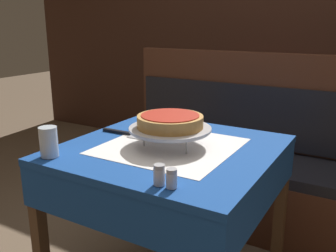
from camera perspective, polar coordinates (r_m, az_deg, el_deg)
The scene contains 11 objects.
dining_table_front at distance 1.64m, azimuth 0.31°, elevation -6.81°, with size 0.86×0.86×0.75m.
dining_table_rear at distance 3.12m, azimuth 13.67°, elevation 3.74°, with size 0.67×0.67×0.76m.
booth_bench at distance 2.51m, azimuth 10.30°, elevation -6.90°, with size 1.64×0.50×1.08m.
back_wall_panel at distance 3.50m, azimuth 18.37°, elevation 13.80°, with size 6.00×0.04×2.40m, color #3D2319.
pizza_pan_stand at distance 1.58m, azimuth 0.55°, elevation -0.52°, with size 0.35×0.35×0.08m.
deep_dish_pizza at distance 1.57m, azimuth 0.55°, elevation 0.78°, with size 0.28×0.28×0.05m.
pizza_server at distance 1.77m, azimuth -6.22°, elevation -1.17°, with size 0.26×0.08×0.01m.
water_glass_near at distance 1.53m, azimuth -17.72°, elevation -2.32°, with size 0.07×0.07×0.12m.
salt_shaker at distance 1.22m, azimuth -1.35°, elevation -7.45°, with size 0.04×0.04×0.07m.
pepper_shaker at distance 1.20m, azimuth 0.56°, elevation -8.00°, with size 0.04×0.04×0.06m.
condiment_caddy at distance 3.14m, azimuth 14.24°, elevation 6.56°, with size 0.13×0.13×0.15m.
Camera 1 is at (0.76, -1.31, 1.26)m, focal length 40.00 mm.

